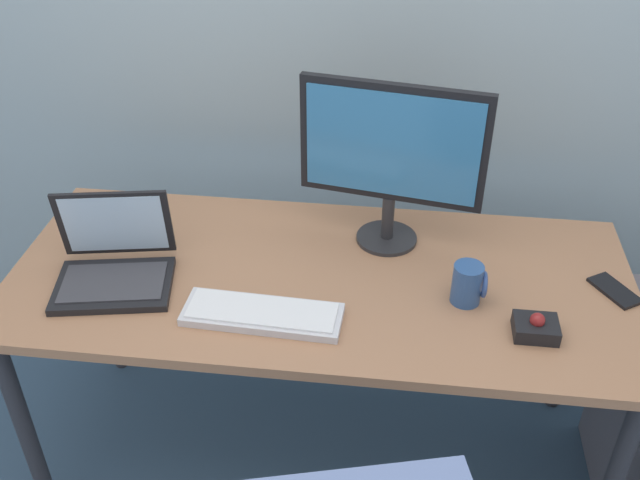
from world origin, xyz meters
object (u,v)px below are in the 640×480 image
at_px(laptop, 114,262).
at_px(coffee_mug, 468,284).
at_px(trackball_mouse, 536,327).
at_px(cell_phone, 615,291).
at_px(keyboard, 262,314).
at_px(monitor_main, 392,153).

relative_size(laptop, coffee_mug, 3.11).
relative_size(trackball_mouse, coffee_mug, 0.97).
xyz_separation_m(laptop, trackball_mouse, (1.12, -0.09, -0.03)).
relative_size(trackball_mouse, cell_phone, 0.77).
bearing_deg(keyboard, trackball_mouse, 1.86).
distance_m(monitor_main, laptop, 0.82).
height_order(monitor_main, keyboard, monitor_main).
bearing_deg(coffee_mug, monitor_main, 130.80).
height_order(laptop, trackball_mouse, laptop).
bearing_deg(trackball_mouse, laptop, 175.17).
xyz_separation_m(keyboard, coffee_mug, (0.52, 0.13, 0.04)).
distance_m(monitor_main, keyboard, 0.57).
xyz_separation_m(keyboard, laptop, (-0.43, 0.12, 0.04)).
bearing_deg(trackball_mouse, coffee_mug, 145.86).
bearing_deg(monitor_main, coffee_mug, -49.20).
bearing_deg(laptop, coffee_mug, 1.04).
xyz_separation_m(trackball_mouse, cell_phone, (0.23, 0.20, -0.02)).
relative_size(monitor_main, coffee_mug, 4.58).
xyz_separation_m(monitor_main, cell_phone, (0.62, -0.17, -0.29)).
distance_m(keyboard, coffee_mug, 0.54).
xyz_separation_m(laptop, coffee_mug, (0.96, 0.02, 0.00)).
relative_size(monitor_main, keyboard, 1.25).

